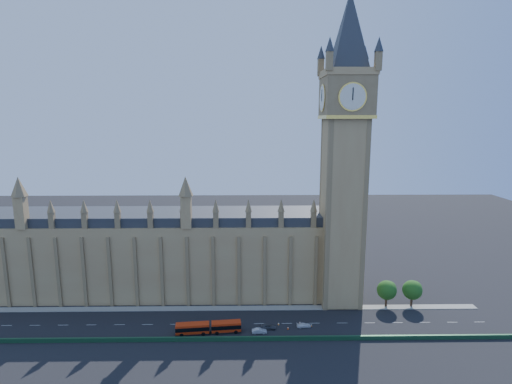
{
  "coord_description": "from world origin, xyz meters",
  "views": [
    {
      "loc": [
        9.5,
        -106.05,
        57.61
      ],
      "look_at": [
        11.25,
        10.0,
        36.69
      ],
      "focal_mm": 28.0,
      "sensor_mm": 36.0,
      "label": 1
    }
  ],
  "objects_px": {
    "red_bus": "(208,328)",
    "car_grey": "(268,327)",
    "car_silver": "(259,331)",
    "car_white": "(304,325)"
  },
  "relations": [
    {
      "from": "red_bus",
      "to": "car_white",
      "type": "distance_m",
      "value": 26.74
    },
    {
      "from": "car_silver",
      "to": "car_white",
      "type": "relative_size",
      "value": 1.02
    },
    {
      "from": "red_bus",
      "to": "car_grey",
      "type": "distance_m",
      "value": 16.71
    },
    {
      "from": "red_bus",
      "to": "car_white",
      "type": "height_order",
      "value": "red_bus"
    },
    {
      "from": "car_grey",
      "to": "car_silver",
      "type": "relative_size",
      "value": 1.0
    },
    {
      "from": "car_grey",
      "to": "car_white",
      "type": "height_order",
      "value": "car_grey"
    },
    {
      "from": "red_bus",
      "to": "car_grey",
      "type": "relative_size",
      "value": 4.36
    },
    {
      "from": "red_bus",
      "to": "car_silver",
      "type": "distance_m",
      "value": 13.99
    },
    {
      "from": "car_silver",
      "to": "car_grey",
      "type": "bearing_deg",
      "value": -52.36
    },
    {
      "from": "car_grey",
      "to": "car_silver",
      "type": "distance_m",
      "value": 3.44
    }
  ]
}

